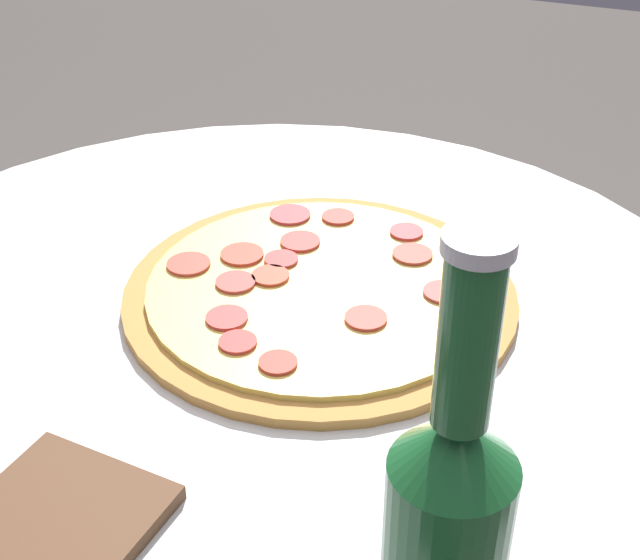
# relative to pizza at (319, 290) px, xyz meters

# --- Properties ---
(table) EXTENTS (0.90, 0.90, 0.78)m
(table) POSITION_rel_pizza_xyz_m (0.05, -0.04, -0.23)
(table) COLOR silver
(table) RESTS_ON ground_plane
(pizza) EXTENTS (0.37, 0.37, 0.02)m
(pizza) POSITION_rel_pizza_xyz_m (0.00, 0.00, 0.00)
(pizza) COLOR #B77F3D
(pizza) RESTS_ON table
(beer_bottle) EXTENTS (0.07, 0.07, 0.29)m
(beer_bottle) POSITION_rel_pizza_xyz_m (0.32, 0.21, 0.10)
(beer_bottle) COLOR #195628
(beer_bottle) RESTS_ON table
(pizza_paddle) EXTENTS (0.26, 0.13, 0.02)m
(pizza_paddle) POSITION_rel_pizza_xyz_m (0.36, -0.06, -0.00)
(pizza_paddle) COLOR brown
(pizza_paddle) RESTS_ON table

